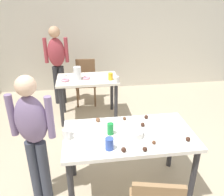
% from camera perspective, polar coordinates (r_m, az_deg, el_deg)
% --- Properties ---
extents(ground_plane, '(6.40, 6.40, 0.00)m').
position_cam_1_polar(ground_plane, '(2.93, 2.58, -21.15)').
color(ground_plane, tan).
extents(wall_back, '(6.40, 0.10, 2.60)m').
position_cam_1_polar(wall_back, '(5.27, -3.58, 15.98)').
color(wall_back, beige).
rests_on(wall_back, ground_plane).
extents(dining_table_near, '(1.35, 0.73, 0.75)m').
position_cam_1_polar(dining_table_near, '(2.52, 4.10, -10.45)').
color(dining_table_near, white).
rests_on(dining_table_near, ground_plane).
extents(dining_table_far, '(1.02, 0.62, 0.75)m').
position_cam_1_polar(dining_table_far, '(4.04, -5.92, 3.13)').
color(dining_table_far, silver).
rests_on(dining_table_far, ground_plane).
extents(chair_far_table, '(0.42, 0.42, 0.87)m').
position_cam_1_polar(chair_far_table, '(4.70, -6.38, 4.66)').
color(chair_far_table, brown).
rests_on(chair_far_table, ground_plane).
extents(person_girl_near, '(0.45, 0.27, 1.42)m').
position_cam_1_polar(person_girl_near, '(2.44, -18.64, -7.70)').
color(person_girl_near, '#383D4C').
rests_on(person_girl_near, ground_plane).
extents(person_adult_far, '(0.45, 0.21, 1.52)m').
position_cam_1_polar(person_adult_far, '(4.61, -13.24, 9.17)').
color(person_adult_far, '#28282D').
rests_on(person_adult_far, ground_plane).
extents(mixing_bowl, '(0.21, 0.21, 0.07)m').
position_cam_1_polar(mixing_bowl, '(2.41, 5.13, -8.46)').
color(mixing_bowl, white).
rests_on(mixing_bowl, dining_table_near).
extents(soda_can, '(0.07, 0.07, 0.12)m').
position_cam_1_polar(soda_can, '(2.42, -0.40, -7.51)').
color(soda_can, '#198438').
rests_on(soda_can, dining_table_near).
extents(fork_near, '(0.17, 0.02, 0.01)m').
position_cam_1_polar(fork_near, '(2.69, 5.90, -5.41)').
color(fork_near, silver).
rests_on(fork_near, dining_table_near).
extents(cup_near_0, '(0.07, 0.07, 0.12)m').
position_cam_1_polar(cup_near_0, '(2.38, -11.06, -8.70)').
color(cup_near_0, white).
rests_on(cup_near_0, dining_table_near).
extents(cup_near_1, '(0.08, 0.08, 0.12)m').
position_cam_1_polar(cup_near_1, '(2.21, -0.65, -11.07)').
color(cup_near_1, '#3351B2').
rests_on(cup_near_1, dining_table_near).
extents(cake_ball_0, '(0.05, 0.05, 0.05)m').
position_cam_1_polar(cake_ball_0, '(2.20, 2.84, -12.42)').
color(cake_ball_0, '#3D2319').
rests_on(cake_ball_0, dining_table_near).
extents(cake_ball_1, '(0.04, 0.04, 0.04)m').
position_cam_1_polar(cake_ball_1, '(2.69, 3.04, -4.98)').
color(cake_ball_1, brown).
rests_on(cake_ball_1, dining_table_near).
extents(cake_ball_2, '(0.05, 0.05, 0.05)m').
position_cam_1_polar(cake_ball_2, '(2.23, 7.99, -12.18)').
color(cake_ball_2, '#3D2319').
rests_on(cake_ball_2, dining_table_near).
extents(cake_ball_3, '(0.04, 0.04, 0.04)m').
position_cam_1_polar(cake_ball_3, '(2.33, 10.16, -10.56)').
color(cake_ball_3, brown).
rests_on(cake_ball_3, dining_table_near).
extents(cake_ball_4, '(0.05, 0.05, 0.05)m').
position_cam_1_polar(cake_ball_4, '(2.74, 8.31, -4.56)').
color(cake_ball_4, '#3D2319').
rests_on(cake_ball_4, dining_table_near).
extents(cake_ball_5, '(0.05, 0.05, 0.05)m').
position_cam_1_polar(cake_ball_5, '(2.65, -3.45, -5.31)').
color(cake_ball_5, brown).
rests_on(cake_ball_5, dining_table_near).
extents(cake_ball_6, '(0.05, 0.05, 0.05)m').
position_cam_1_polar(cake_ball_6, '(2.45, 17.99, -9.45)').
color(cake_ball_6, '#3D2319').
rests_on(cake_ball_6, dining_table_near).
extents(cake_ball_7, '(0.05, 0.05, 0.05)m').
position_cam_1_polar(cake_ball_7, '(2.59, 7.47, -6.40)').
color(cake_ball_7, '#3D2319').
rests_on(cake_ball_7, dining_table_near).
extents(pitcher_far, '(0.13, 0.13, 0.21)m').
position_cam_1_polar(pitcher_far, '(3.92, -8.43, 5.98)').
color(pitcher_far, white).
rests_on(pitcher_far, dining_table_far).
extents(cup_far_0, '(0.07, 0.07, 0.10)m').
position_cam_1_polar(cup_far_0, '(3.76, 1.14, 4.53)').
color(cup_far_0, white).
rests_on(cup_far_0, dining_table_far).
extents(cup_far_1, '(0.08, 0.08, 0.12)m').
position_cam_1_polar(cup_far_1, '(3.87, -0.36, 5.28)').
color(cup_far_1, yellow).
rests_on(cup_far_1, dining_table_far).
extents(donut_far_0, '(0.13, 0.13, 0.04)m').
position_cam_1_polar(donut_far_0, '(3.90, -11.34, 4.32)').
color(donut_far_0, pink).
rests_on(donut_far_0, dining_table_far).
extents(donut_far_1, '(0.10, 0.10, 0.03)m').
position_cam_1_polar(donut_far_1, '(4.17, -11.54, 5.54)').
color(donut_far_1, white).
rests_on(donut_far_1, dining_table_far).
extents(donut_far_2, '(0.12, 0.12, 0.04)m').
position_cam_1_polar(donut_far_2, '(3.95, -6.29, 4.89)').
color(donut_far_2, pink).
rests_on(donut_far_2, dining_table_far).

